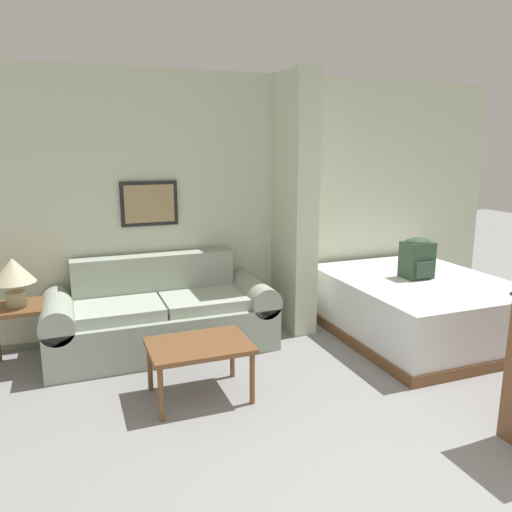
{
  "coord_description": "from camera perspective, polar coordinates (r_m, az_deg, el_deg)",
  "views": [
    {
      "loc": [
        -1.78,
        -1.46,
        1.9
      ],
      "look_at": [
        -0.44,
        2.06,
        1.05
      ],
      "focal_mm": 35.0,
      "sensor_mm": 36.0,
      "label": 1
    }
  ],
  "objects": [
    {
      "name": "coffee_table",
      "position": [
        3.84,
        -6.52,
        -10.56
      ],
      "size": [
        0.76,
        0.55,
        0.44
      ],
      "color": "brown",
      "rests_on": "ground_plane"
    },
    {
      "name": "table_lamp",
      "position": [
        4.63,
        -26.0,
        -1.81
      ],
      "size": [
        0.36,
        0.36,
        0.42
      ],
      "color": "tan",
      "rests_on": "side_table"
    },
    {
      "name": "side_table",
      "position": [
        4.73,
        -25.57,
        -6.2
      ],
      "size": [
        0.46,
        0.46,
        0.56
      ],
      "color": "brown",
      "rests_on": "ground_plane"
    },
    {
      "name": "bed",
      "position": [
        5.31,
        17.85,
        -5.46
      ],
      "size": [
        1.58,
        1.91,
        0.59
      ],
      "color": "brown",
      "rests_on": "ground_plane"
    },
    {
      "name": "wall_partition_pillar",
      "position": [
        5.11,
        4.43,
        5.9
      ],
      "size": [
        0.24,
        0.63,
        2.6
      ],
      "color": "beige",
      "rests_on": "ground_plane"
    },
    {
      "name": "couch",
      "position": [
        4.81,
        -10.77,
        -6.82
      ],
      "size": [
        2.1,
        0.84,
        0.85
      ],
      "color": "#99A393",
      "rests_on": "ground_plane"
    },
    {
      "name": "backpack",
      "position": [
        5.21,
        17.96,
        -0.12
      ],
      "size": [
        0.28,
        0.26,
        0.41
      ],
      "color": "#2D4733",
      "rests_on": "bed"
    },
    {
      "name": "wall_back",
      "position": [
        5.3,
        -1.17,
        6.11
      ],
      "size": [
        6.21,
        0.16,
        2.6
      ],
      "color": "beige",
      "rests_on": "ground_plane"
    }
  ]
}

